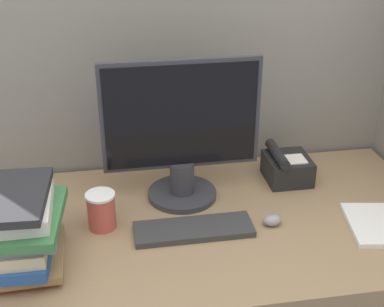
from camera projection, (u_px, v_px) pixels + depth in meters
name	position (u px, v px, depth m)	size (l,w,h in m)	color
cubicle_panel_rear	(178.00, 127.00, 2.03)	(1.98, 0.04, 1.76)	gray
monitor	(181.00, 138.00, 1.75)	(0.52, 0.24, 0.49)	#333338
keyboard	(194.00, 229.00, 1.65)	(0.37, 0.12, 0.02)	#333333
mouse	(272.00, 220.00, 1.68)	(0.06, 0.04, 0.04)	gray
coffee_cup	(101.00, 210.00, 1.65)	(0.09, 0.09, 0.12)	#BF4C3F
book_stack	(16.00, 229.00, 1.46)	(0.26, 0.31, 0.23)	maroon
desk_telephone	(286.00, 167.00, 1.93)	(0.15, 0.18, 0.13)	black
paper_pile	(380.00, 225.00, 1.68)	(0.23, 0.26, 0.02)	white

